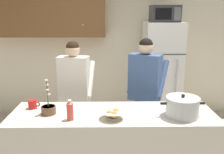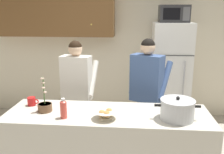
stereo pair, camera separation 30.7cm
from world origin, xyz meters
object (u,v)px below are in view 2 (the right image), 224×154
at_px(bottle_near_edge, 63,109).
at_px(potted_orchid, 45,106).
at_px(refrigerator, 170,75).
at_px(person_by_sink, 147,85).
at_px(coffee_mug, 32,101).
at_px(microwave, 174,14).
at_px(person_near_pot, 77,84).
at_px(bread_bowl, 106,114).
at_px(cooking_pot, 177,109).

xyz_separation_m(bottle_near_edge, potted_orchid, (-0.25, 0.15, -0.04)).
xyz_separation_m(refrigerator, potted_orchid, (-1.58, -1.87, 0.08)).
relative_size(bottle_near_edge, potted_orchid, 0.54).
xyz_separation_m(person_by_sink, coffee_mug, (-1.33, -0.62, -0.05)).
relative_size(microwave, coffee_mug, 3.66).
distance_m(person_by_sink, coffee_mug, 1.47).
bearing_deg(bottle_near_edge, refrigerator, 56.65).
height_order(person_near_pot, bread_bowl, person_near_pot).
bearing_deg(bread_bowl, coffee_mug, 161.49).
distance_m(cooking_pot, coffee_mug, 1.61).
bearing_deg(refrigerator, bottle_near_edge, -123.35).
relative_size(refrigerator, bottle_near_edge, 8.63).
height_order(person_near_pot, coffee_mug, person_near_pot).
bearing_deg(potted_orchid, person_by_sink, 34.67).
relative_size(person_near_pot, cooking_pot, 3.55).
bearing_deg(coffee_mug, microwave, 43.25).
bearing_deg(microwave, bread_bowl, -114.63).
distance_m(coffee_mug, bread_bowl, 0.93).
xyz_separation_m(refrigerator, cooking_pot, (-0.21, -1.95, 0.12)).
bearing_deg(bread_bowl, potted_orchid, 168.51).
distance_m(person_by_sink, potted_orchid, 1.36).
height_order(cooking_pot, bottle_near_edge, cooking_pot).
bearing_deg(coffee_mug, bread_bowl, -18.51).
xyz_separation_m(person_near_pot, potted_orchid, (-0.16, -0.82, -0.01)).
bearing_deg(cooking_pot, microwave, 83.93).
bearing_deg(potted_orchid, microwave, 49.44).
relative_size(microwave, person_by_sink, 0.29).
xyz_separation_m(person_near_pot, cooking_pot, (1.22, -0.91, 0.03)).
bearing_deg(person_by_sink, cooking_pot, -73.46).
height_order(coffee_mug, bottle_near_edge, bottle_near_edge).
xyz_separation_m(microwave, cooking_pot, (-0.21, -1.93, -0.91)).
bearing_deg(potted_orchid, coffee_mug, 143.14).
bearing_deg(microwave, potted_orchid, -130.56).
relative_size(microwave, potted_orchid, 1.26).
relative_size(refrigerator, person_near_pot, 1.13).
bearing_deg(person_by_sink, coffee_mug, -155.21).
bearing_deg(cooking_pot, person_near_pot, 143.32).
height_order(microwave, cooking_pot, microwave).
distance_m(person_by_sink, cooking_pot, 0.90).
relative_size(person_near_pot, coffee_mug, 12.17).
height_order(bottle_near_edge, potted_orchid, potted_orchid).
height_order(microwave, coffee_mug, microwave).
relative_size(person_near_pot, bread_bowl, 6.48).
distance_m(cooking_pot, bottle_near_edge, 1.13).
bearing_deg(cooking_pot, bottle_near_edge, -176.37).
distance_m(refrigerator, bottle_near_edge, 2.43).
xyz_separation_m(microwave, bottle_near_edge, (-1.33, -2.00, -0.91)).
xyz_separation_m(person_by_sink, bottle_near_edge, (-0.87, -0.93, 0.00)).
relative_size(coffee_mug, bread_bowl, 0.53).
relative_size(person_by_sink, potted_orchid, 4.28).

